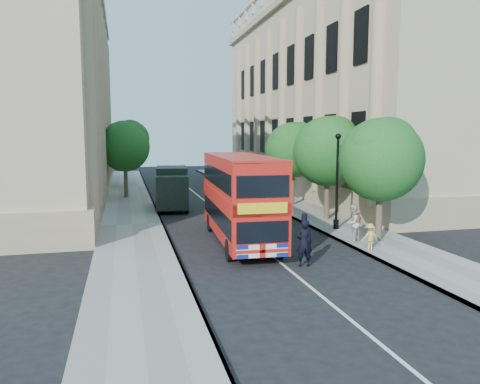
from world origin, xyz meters
TOP-DOWN VIEW (x-y plane):
  - ground at (0.00, 0.00)m, footprint 120.00×120.00m
  - pavement_right at (5.75, 10.00)m, footprint 3.50×80.00m
  - pavement_left at (-5.75, 10.00)m, footprint 3.50×80.00m
  - building_right at (13.80, 24.00)m, footprint 12.00×38.00m
  - building_left at (-13.80, 24.00)m, footprint 12.00×38.00m
  - tree_right_near at (5.84, 3.03)m, footprint 4.00×4.00m
  - tree_right_mid at (5.84, 9.03)m, footprint 4.20×4.20m
  - tree_right_far at (5.84, 15.03)m, footprint 4.00×4.00m
  - tree_left_far at (-5.96, 22.03)m, footprint 4.00×4.00m
  - tree_left_back at (-5.96, 30.03)m, footprint 4.20×4.20m
  - lamp_post at (5.00, 6.00)m, footprint 0.32×0.32m
  - double_decker_bus at (-0.75, 4.53)m, footprint 2.81×9.07m
  - box_van at (-2.91, 15.45)m, footprint 2.53×5.30m
  - police_constable at (0.74, -0.01)m, footprint 0.71×0.49m
  - woman_pedestrian at (4.40, 2.99)m, footprint 1.10×1.05m
  - child_a at (5.91, 5.19)m, footprint 0.62×0.52m
  - child_b at (4.40, 1.34)m, footprint 0.77×0.44m

SIDE VIEW (x-z plane):
  - ground at x=0.00m, z-range 0.00..0.00m
  - pavement_right at x=5.75m, z-range 0.00..0.12m
  - pavement_left at x=-5.75m, z-range 0.00..0.12m
  - child_a at x=5.91m, z-range 0.12..1.12m
  - child_b at x=4.40m, z-range 0.12..1.31m
  - police_constable at x=0.74m, z-range 0.00..1.89m
  - woman_pedestrian at x=4.40m, z-range 0.12..1.92m
  - box_van at x=-2.91m, z-range -0.03..2.91m
  - double_decker_bus at x=-0.75m, z-range 0.22..4.36m
  - lamp_post at x=5.00m, z-range -0.07..5.09m
  - tree_right_near at x=5.84m, z-range 1.21..7.29m
  - tree_right_far at x=5.84m, z-range 1.24..7.39m
  - tree_left_far at x=-5.96m, z-range 1.30..7.59m
  - tree_right_mid at x=5.84m, z-range 1.26..7.63m
  - tree_left_back at x=-5.96m, z-range 1.38..8.03m
  - building_right at x=13.80m, z-range 0.00..18.00m
  - building_left at x=-13.80m, z-range 0.00..18.00m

